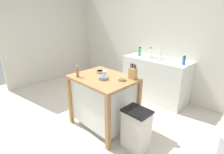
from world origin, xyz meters
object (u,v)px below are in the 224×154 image
at_px(knife_block, 133,73).
at_px(trash_bin, 136,130).
at_px(pepper_grinder, 77,71).
at_px(bottle_hand_soap, 150,53).
at_px(drinking_cup, 105,74).
at_px(bottle_spray_cleaner, 140,52).
at_px(bowl_ceramic_small, 100,72).
at_px(bowl_stoneware_deep, 121,79).
at_px(bowl_ceramic_wide, 103,78).
at_px(bottle_dish_soap, 184,61).
at_px(sink_faucet, 161,53).
at_px(kitchen_island, 103,99).

xyz_separation_m(knife_block, trash_bin, (0.36, -0.34, -0.66)).
xyz_separation_m(pepper_grinder, bottle_hand_soap, (0.16, 1.77, 0.05)).
xyz_separation_m(drinking_cup, bottle_spray_cleaner, (-0.37, 1.42, 0.08)).
bearing_deg(bowl_ceramic_small, pepper_grinder, -104.97).
relative_size(bowl_stoneware_deep, bottle_hand_soap, 0.51).
bearing_deg(trash_bin, bowl_ceramic_wide, 179.42).
relative_size(bowl_ceramic_small, bottle_spray_cleaner, 0.61).
xyz_separation_m(bowl_ceramic_wide, pepper_grinder, (-0.36, -0.21, 0.07)).
distance_m(bottle_spray_cleaner, bottle_dish_soap, 1.02).
distance_m(pepper_grinder, sink_faucet, 1.96).
xyz_separation_m(kitchen_island, bottle_hand_soap, (-0.13, 1.50, 0.53)).
relative_size(kitchen_island, bottle_hand_soap, 4.36).
height_order(drinking_cup, sink_faucet, sink_faucet).
distance_m(bottle_dish_soap, bottle_hand_soap, 0.76).
xyz_separation_m(drinking_cup, pepper_grinder, (-0.28, -0.32, 0.05)).
height_order(bowl_ceramic_small, trash_bin, bowl_ceramic_small).
bearing_deg(kitchen_island, pepper_grinder, -136.61).
xyz_separation_m(bowl_stoneware_deep, bottle_dish_soap, (0.33, 1.36, 0.09)).
bearing_deg(bottle_spray_cleaner, kitchen_island, -75.25).
height_order(bowl_ceramic_small, pepper_grinder, pepper_grinder).
bearing_deg(knife_block, sink_faucet, 103.68).
height_order(trash_bin, bottle_dish_soap, bottle_dish_soap).
distance_m(knife_block, bottle_hand_soap, 1.33).
height_order(bowl_ceramic_small, bottle_spray_cleaner, bottle_spray_cleaner).
bearing_deg(bottle_dish_soap, drinking_cup, -114.57).
xyz_separation_m(bowl_stoneware_deep, bottle_spray_cleaner, (-0.69, 1.37, 0.11)).
distance_m(knife_block, bowl_ceramic_wide, 0.46).
xyz_separation_m(knife_block, bottle_dish_soap, (0.26, 1.19, 0.02)).
relative_size(bottle_spray_cleaner, bottle_hand_soap, 0.90).
xyz_separation_m(bowl_ceramic_small, bottle_hand_soap, (0.06, 1.40, 0.12)).
height_order(drinking_cup, bottle_hand_soap, bottle_hand_soap).
bearing_deg(drinking_cup, bottle_hand_soap, 94.62).
distance_m(bowl_ceramic_small, bottle_hand_soap, 1.40).
bearing_deg(bowl_ceramic_small, bowl_ceramic_wide, -31.99).
bearing_deg(bottle_dish_soap, kitchen_island, -113.42).
distance_m(drinking_cup, trash_bin, 0.97).
xyz_separation_m(drinking_cup, bottle_dish_soap, (0.65, 1.41, 0.07)).
relative_size(trash_bin, sink_faucet, 2.86).
xyz_separation_m(bowl_ceramic_wide, bowl_ceramic_small, (-0.26, 0.16, -0.00)).
distance_m(sink_faucet, bottle_spray_cleaner, 0.47).
height_order(bottle_spray_cleaner, bottle_dish_soap, bottle_spray_cleaner).
height_order(kitchen_island, sink_faucet, sink_faucet).
height_order(knife_block, bowl_stoneware_deep, knife_block).
height_order(bowl_stoneware_deep, bottle_hand_soap, bottle_hand_soap).
distance_m(knife_block, bottle_dish_soap, 1.21).
height_order(sink_faucet, bottle_spray_cleaner, sink_faucet).
bearing_deg(drinking_cup, kitchen_island, -75.14).
xyz_separation_m(knife_block, bowl_stoneware_deep, (-0.07, -0.18, -0.07)).
xyz_separation_m(pepper_grinder, bottle_spray_cleaner, (-0.10, 1.74, 0.04)).
bearing_deg(bottle_dish_soap, sink_faucet, 161.25).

